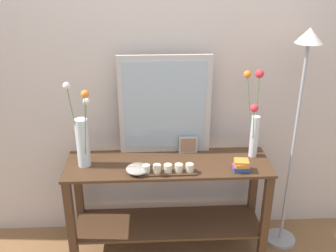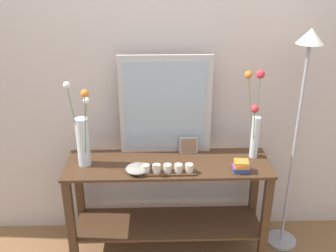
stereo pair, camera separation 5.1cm
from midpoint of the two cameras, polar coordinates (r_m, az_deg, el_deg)
ground_plane at (r=3.25m, az=-0.47°, el=-17.43°), size 7.00×6.00×0.02m
wall_back at (r=2.89m, az=-0.85°, el=8.09°), size 6.40×0.08×2.70m
console_table at (r=2.95m, az=-0.50°, el=-10.25°), size 1.46×0.44×0.76m
mirror_leaning at (r=2.81m, az=-0.97°, el=3.02°), size 0.67×0.03×0.74m
tall_vase_left at (r=2.73m, az=-12.95°, el=-1.79°), size 0.17×0.21×0.63m
vase_right at (r=2.85m, az=12.01°, el=0.84°), size 0.12×0.24×0.64m
candle_tray at (r=2.66m, az=-0.57°, el=-6.40°), size 0.39×0.09×0.07m
picture_frame_small at (r=2.91m, az=2.47°, el=-2.78°), size 0.14×0.01×0.13m
decorative_bowl at (r=2.68m, az=-4.99°, el=-6.28°), size 0.16×0.16×0.05m
book_stack at (r=2.73m, az=10.16°, el=-5.73°), size 0.12×0.10×0.08m
floor_lamp at (r=2.86m, az=18.15°, el=2.54°), size 0.24×0.24×1.70m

